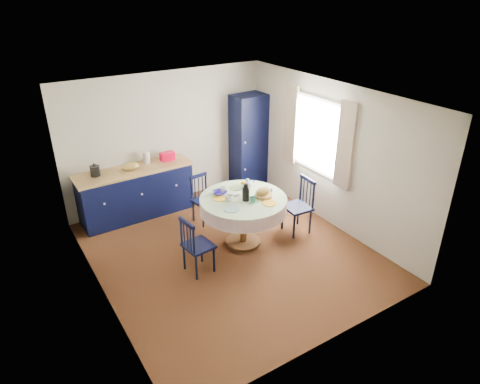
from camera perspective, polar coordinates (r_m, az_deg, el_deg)
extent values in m
plane|color=black|center=(6.94, -1.34, -7.98)|extent=(4.50, 4.50, 0.00)
plane|color=white|center=(5.90, -1.60, 12.50)|extent=(4.50, 4.50, 0.00)
cube|color=beige|center=(8.20, -9.64, 7.02)|extent=(4.00, 0.02, 2.50)
cube|color=beige|center=(5.68, -19.06, -3.20)|extent=(0.02, 4.50, 2.50)
cube|color=beige|center=(7.46, 11.88, 4.85)|extent=(0.02, 4.50, 2.50)
plane|color=white|center=(7.57, 10.48, 7.33)|extent=(0.00, 1.20, 1.20)
cube|color=beige|center=(7.04, 13.85, 5.96)|extent=(0.05, 0.34, 1.45)
cube|color=beige|center=(8.01, 6.74, 9.02)|extent=(0.05, 0.34, 1.45)
cube|color=black|center=(8.00, -13.67, -0.16)|extent=(2.02, 0.64, 0.89)
cube|color=tan|center=(7.81, -14.02, 2.88)|extent=(2.08, 0.68, 0.04)
cube|color=#B10023|center=(8.04, -9.71, 4.76)|extent=(0.26, 0.14, 0.16)
cube|color=tan|center=(7.72, -14.34, 2.82)|extent=(0.34, 0.25, 0.02)
ellipsoid|color=tan|center=(7.69, -14.40, 3.34)|extent=(0.31, 0.20, 0.13)
cylinder|color=silver|center=(7.96, -12.38, 4.53)|extent=(0.12, 0.12, 0.22)
cube|color=black|center=(8.82, 1.15, 6.79)|extent=(0.69, 0.51, 1.92)
cylinder|color=white|center=(8.46, 0.61, 6.62)|extent=(0.04, 0.02, 0.04)
cylinder|color=white|center=(8.67, 0.59, 3.03)|extent=(0.04, 0.02, 0.04)
cylinder|color=#532B17|center=(7.14, 0.42, -6.63)|extent=(0.57, 0.57, 0.05)
cylinder|color=#532B17|center=(6.94, 0.43, -3.94)|extent=(0.12, 0.12, 0.77)
cylinder|color=#532B17|center=(6.74, 0.44, -1.01)|extent=(1.32, 1.32, 0.03)
cylinder|color=white|center=(6.79, 0.44, -1.72)|extent=(1.38, 1.38, 0.22)
cylinder|color=white|center=(6.74, 0.44, -0.85)|extent=(1.38, 1.38, 0.01)
cylinder|color=#89BBB7|center=(6.39, -1.12, -2.32)|extent=(0.22, 0.22, 0.01)
cylinder|color=gold|center=(6.58, 3.94, -1.51)|extent=(0.22, 0.22, 0.01)
cylinder|color=navy|center=(6.98, 3.47, 0.22)|extent=(0.22, 0.22, 0.01)
cylinder|color=#87B573|center=(7.06, -0.51, 0.59)|extent=(0.22, 0.22, 0.01)
cylinder|color=gold|center=(6.72, -2.77, -0.83)|extent=(0.22, 0.22, 0.01)
cylinder|color=#9F733F|center=(6.77, 3.14, -0.47)|extent=(0.28, 0.28, 0.05)
ellipsoid|color=tan|center=(6.73, 3.15, 0.14)|extent=(0.26, 0.16, 0.11)
cube|color=silver|center=(6.79, -0.59, -0.38)|extent=(0.10, 0.07, 0.04)
cylinder|color=black|center=(6.41, -3.49, -9.00)|extent=(0.03, 0.03, 0.42)
cylinder|color=black|center=(6.64, -5.16, -7.70)|extent=(0.03, 0.03, 0.42)
cylinder|color=black|center=(6.27, -5.83, -10.00)|extent=(0.03, 0.03, 0.42)
cylinder|color=black|center=(6.50, -7.44, -8.62)|extent=(0.03, 0.03, 0.42)
cube|color=black|center=(6.33, -5.57, -7.13)|extent=(0.43, 0.45, 0.04)
cylinder|color=black|center=(6.01, -6.18, -6.52)|extent=(0.03, 0.03, 0.46)
cylinder|color=black|center=(6.25, -7.84, -5.22)|extent=(0.03, 0.03, 0.46)
cube|color=black|center=(6.01, -7.14, -4.14)|extent=(0.08, 0.37, 0.06)
cylinder|color=black|center=(6.07, -6.58, -6.36)|extent=(0.02, 0.02, 0.39)
cylinder|color=black|center=(6.13, -7.02, -6.01)|extent=(0.02, 0.02, 0.39)
cylinder|color=black|center=(6.20, -7.45, -5.67)|extent=(0.02, 0.02, 0.39)
cylinder|color=black|center=(7.52, -4.95, -3.38)|extent=(0.03, 0.03, 0.40)
cylinder|color=black|center=(7.68, -3.06, -2.62)|extent=(0.03, 0.03, 0.40)
cylinder|color=black|center=(7.73, -6.25, -2.54)|extent=(0.03, 0.03, 0.40)
cylinder|color=black|center=(7.89, -4.38, -1.83)|extent=(0.03, 0.03, 0.40)
cube|color=black|center=(7.60, -4.72, -1.15)|extent=(0.44, 0.42, 0.04)
cylinder|color=black|center=(7.54, -6.49, 0.44)|extent=(0.03, 0.03, 0.44)
cylinder|color=black|center=(7.70, -4.58, 1.10)|extent=(0.03, 0.03, 0.44)
cube|color=black|center=(7.54, -5.59, 2.17)|extent=(0.35, 0.09, 0.06)
cylinder|color=black|center=(7.59, -6.03, 0.47)|extent=(0.02, 0.02, 0.37)
cylinder|color=black|center=(7.63, -5.52, 0.65)|extent=(0.02, 0.02, 0.37)
cylinder|color=black|center=(7.67, -5.01, 0.82)|extent=(0.02, 0.02, 0.37)
cylinder|color=black|center=(7.47, 5.67, -3.40)|extent=(0.04, 0.04, 0.45)
cylinder|color=black|center=(7.22, 7.23, -4.61)|extent=(0.04, 0.04, 0.45)
cylinder|color=black|center=(7.64, 7.75, -2.79)|extent=(0.04, 0.04, 0.45)
cylinder|color=black|center=(7.40, 9.34, -3.95)|extent=(0.04, 0.04, 0.45)
cube|color=black|center=(7.31, 7.61, -2.02)|extent=(0.44, 0.46, 0.04)
cylinder|color=black|center=(7.42, 8.11, 0.57)|extent=(0.04, 0.04, 0.50)
cylinder|color=black|center=(7.17, 9.76, -0.51)|extent=(0.04, 0.04, 0.50)
cube|color=black|center=(7.20, 9.05, 1.67)|extent=(0.07, 0.40, 0.06)
cylinder|color=black|center=(7.37, 8.48, 0.18)|extent=(0.02, 0.02, 0.42)
cylinder|color=black|center=(7.31, 8.91, -0.10)|extent=(0.02, 0.02, 0.42)
cylinder|color=black|center=(7.24, 9.35, -0.39)|extent=(0.02, 0.02, 0.42)
imported|color=silver|center=(6.63, -1.47, -0.82)|extent=(0.12, 0.12, 0.10)
imported|color=#2F6D5E|center=(6.58, 1.72, -1.04)|extent=(0.10, 0.10, 0.09)
imported|color=black|center=(7.07, 1.12, 1.00)|extent=(0.12, 0.12, 0.09)
imported|color=silver|center=(6.89, -2.29, 0.28)|extent=(0.10, 0.10, 0.09)
imported|color=navy|center=(6.85, -2.72, -0.10)|extent=(0.22, 0.22, 0.05)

